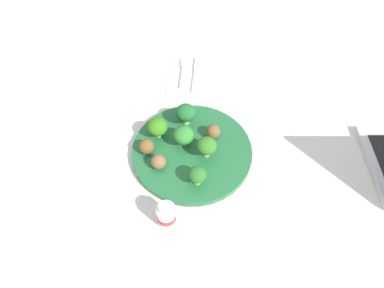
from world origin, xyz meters
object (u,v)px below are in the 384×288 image
Objects in this scene: meatball_front_right at (213,132)px; knife at (196,72)px; meatball_back_left at (147,147)px; plate at (192,151)px; meatball_back_right at (158,162)px; broccoli_floret_front_right at (184,135)px; broccoli_floret_center at (207,146)px; fork at (184,72)px; broccoli_floret_far_rim at (157,127)px; napkin at (190,75)px; broccoli_floret_front_left at (186,113)px; yogurt_bottle at (166,215)px; broccoli_floret_near_rim at (197,175)px.

meatball_front_right reaches higher than knife.
plate is at bearing -82.27° from meatball_back_left.
plate is at bearing -53.08° from meatball_back_right.
broccoli_floret_center is at bearing -116.42° from broccoli_floret_front_right.
meatball_front_right is 0.25m from fork.
plate is at bearing -111.91° from broccoli_floret_far_rim.
meatball_back_right reaches higher than fork.
plate is 5.47× the size of broccoli_floret_far_rim.
meatball_back_right is 0.32m from napkin.
broccoli_floret_center is 0.11m from broccoli_floret_front_left.
yogurt_bottle is at bearing 168.17° from plate.
broccoli_floret_center is (-0.05, -0.12, 0.00)m from broccoli_floret_far_rim.
yogurt_bottle is at bearing 176.55° from broccoli_floret_front_left.
meatball_back_left reaches higher than knife.
yogurt_bottle is (-0.45, -0.01, 0.02)m from fork.
fork is at bearing 1.27° from yogurt_bottle.
meatball_back_left is 0.29m from napkin.
broccoli_floret_far_rim is 0.98× the size of broccoli_floret_front_right.
broccoli_floret_center reaches higher than broccoli_floret_far_rim.
napkin is (0.35, 0.05, -0.04)m from broccoli_floret_near_rim.
broccoli_floret_far_rim is at bearing 68.28° from broccoli_floret_center.
meatball_front_right is at bearing -86.11° from broccoli_floret_far_rim.
napkin is (0.28, 0.06, -0.05)m from broccoli_floret_center.
meatball_back_left is at bearing 97.73° from plate.
fork reaches higher than napkin.
broccoli_floret_center and broccoli_floret_front_right have the same top height.
napkin is 0.02m from knife.
plate is at bearing -177.81° from knife.
meatball_front_right is (0.10, -0.12, -0.00)m from meatball_back_right.
yogurt_bottle is at bearing 178.96° from napkin.
meatball_back_left is at bearing 40.39° from meatball_back_right.
napkin is at bearing -112.12° from fork.
meatball_back_right reaches higher than plate.
yogurt_bottle is (-0.16, -0.07, -0.00)m from meatball_back_left.
broccoli_floret_near_rim is 0.14m from meatball_back_left.
napkin is at bearing 6.11° from plate.
broccoli_floret_center is (-0.01, -0.03, 0.04)m from plate.
broccoli_floret_front_left is 0.14m from meatball_back_right.
yogurt_bottle is (-0.19, 0.02, -0.02)m from broccoli_floret_front_right.
fork is (0.23, 0.09, -0.03)m from meatball_front_right.
meatball_back_left is at bearing 22.22° from yogurt_bottle.
yogurt_bottle is (-0.45, 0.03, 0.02)m from knife.
broccoli_floret_far_rim is 0.26m from knife.
meatball_front_right is at bearing -161.55° from napkin.
broccoli_floret_front_left is at bearing -172.62° from fork.
knife is (0.28, 0.01, -0.00)m from plate.
broccoli_floret_center is at bearing -164.41° from fork.
napkin is at bearing 12.53° from broccoli_floret_center.
plate is 0.09m from broccoli_floret_front_left.
broccoli_floret_near_rim reaches higher than meatball_front_right.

